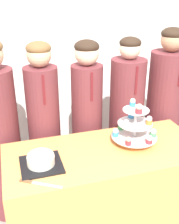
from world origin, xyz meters
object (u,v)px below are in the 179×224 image
at_px(student_0, 1,139).
at_px(student_3, 125,124).
at_px(round_cake, 41,159).
at_px(student_1, 45,134).
at_px(cupcake_stand, 135,125).
at_px(student_4, 163,116).
at_px(student_2, 87,127).
at_px(cake_knife, 33,183).

relative_size(student_0, student_3, 1.03).
relative_size(round_cake, student_1, 0.18).
distance_m(cupcake_stand, student_4, 0.70).
xyz_separation_m(student_0, student_2, (0.68, -0.00, -0.01)).
bearing_deg(student_2, student_3, 0.00).
bearing_deg(student_2, round_cake, -130.30).
bearing_deg(student_1, student_2, -0.00).
height_order(cupcake_stand, student_3, student_3).
distance_m(cupcake_stand, student_3, 0.51).
bearing_deg(student_3, cupcake_stand, -107.37).
height_order(student_0, student_1, student_0).
bearing_deg(round_cake, cake_knife, -113.27).
relative_size(cupcake_stand, student_4, 0.21).
height_order(cake_knife, student_3, student_3).
bearing_deg(cupcake_stand, student_0, 153.73).
distance_m(cake_knife, student_0, 0.71).
bearing_deg(student_2, cupcake_stand, -64.66).
bearing_deg(cake_knife, student_2, 84.14).
height_order(round_cake, student_0, student_0).
bearing_deg(cake_knife, student_0, 135.06).
bearing_deg(student_3, student_4, 0.00).
bearing_deg(student_2, cake_knife, -127.02).
relative_size(cake_knife, cupcake_stand, 0.72).
relative_size(student_3, student_4, 0.96).
distance_m(round_cake, student_0, 0.59).
distance_m(round_cake, student_1, 0.55).
bearing_deg(student_0, cake_knife, -76.10).
bearing_deg(cupcake_stand, cake_knife, -161.48).
height_order(round_cake, cake_knife, round_cake).
distance_m(cake_knife, student_4, 1.41).
distance_m(student_1, student_2, 0.35).
xyz_separation_m(student_0, student_1, (0.33, -0.00, -0.01)).
relative_size(round_cake, student_3, 0.18).
bearing_deg(cupcake_stand, student_3, 72.63).
height_order(cake_knife, student_2, student_2).
xyz_separation_m(round_cake, student_3, (0.80, 0.53, -0.14)).
xyz_separation_m(cake_knife, student_3, (0.86, 0.68, -0.10)).
bearing_deg(student_4, student_3, -180.00).
xyz_separation_m(round_cake, student_2, (0.45, 0.53, -0.12)).
bearing_deg(student_4, round_cake, -155.48).
height_order(student_0, student_2, student_0).
xyz_separation_m(cake_knife, student_4, (1.23, 0.68, -0.07)).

